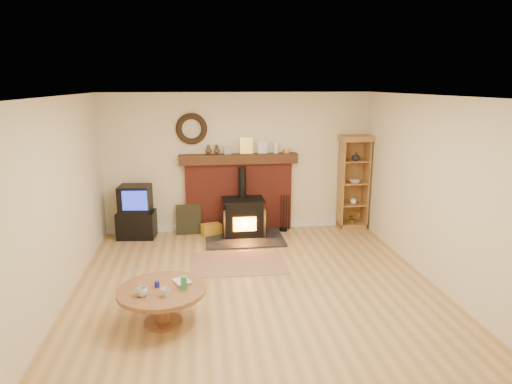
{
  "coord_description": "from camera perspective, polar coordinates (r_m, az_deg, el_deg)",
  "views": [
    {
      "loc": [
        -0.74,
        -5.7,
        2.76
      ],
      "look_at": [
        0.11,
        1.0,
        1.14
      ],
      "focal_mm": 32.0,
      "sensor_mm": 36.0,
      "label": 1
    }
  ],
  "objects": [
    {
      "name": "tv_unit",
      "position": [
        8.56,
        -14.77,
        -2.53
      ],
      "size": [
        0.71,
        0.53,
        0.97
      ],
      "color": "black",
      "rests_on": "ground"
    },
    {
      "name": "fire_tools",
      "position": [
        8.75,
        3.52,
        -3.87
      ],
      "size": [
        0.19,
        0.16,
        0.7
      ],
      "color": "black",
      "rests_on": "ground"
    },
    {
      "name": "curio_cabinet",
      "position": [
        8.96,
        12.04,
        1.21
      ],
      "size": [
        0.58,
        0.42,
        1.8
      ],
      "color": "olive",
      "rests_on": "ground"
    },
    {
      "name": "leaning_painting",
      "position": [
        8.62,
        -8.42,
        -3.41
      ],
      "size": [
        0.47,
        0.12,
        0.56
      ],
      "primitive_type": "cube",
      "rotation": [
        -0.17,
        0.0,
        0.0
      ],
      "color": "black",
      "rests_on": "ground"
    },
    {
      "name": "room_shell",
      "position": [
        5.93,
        -0.16,
        3.35
      ],
      "size": [
        5.02,
        5.52,
        2.61
      ],
      "color": "beige",
      "rests_on": "ground"
    },
    {
      "name": "wood_stove",
      "position": [
        8.37,
        -1.58,
        -3.33
      ],
      "size": [
        1.4,
        1.0,
        1.27
      ],
      "color": "black",
      "rests_on": "ground"
    },
    {
      "name": "firelog_box",
      "position": [
        8.53,
        -5.59,
        -4.71
      ],
      "size": [
        0.4,
        0.32,
        0.22
      ],
      "primitive_type": "cube",
      "rotation": [
        0.0,
        0.0,
        0.32
      ],
      "color": "gold",
      "rests_on": "ground"
    },
    {
      "name": "chimney_breast",
      "position": [
        8.63,
        -2.16,
        0.34
      ],
      "size": [
        2.2,
        0.22,
        1.78
      ],
      "color": "maroon",
      "rests_on": "ground"
    },
    {
      "name": "ground",
      "position": [
        6.38,
        0.12,
        -12.17
      ],
      "size": [
        5.5,
        5.5,
        0.0
      ],
      "primitive_type": "plane",
      "color": "#A97E46",
      "rests_on": "ground"
    },
    {
      "name": "area_rug",
      "position": [
        7.25,
        -2.22,
        -8.88
      ],
      "size": [
        1.49,
        1.05,
        0.01
      ],
      "primitive_type": "cube",
      "rotation": [
        0.0,
        0.0,
        -0.03
      ],
      "color": "brown",
      "rests_on": "ground"
    },
    {
      "name": "coffee_table",
      "position": [
        5.54,
        -11.68,
        -12.53
      ],
      "size": [
        1.03,
        1.03,
        0.6
      ],
      "color": "brown",
      "rests_on": "ground"
    }
  ]
}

